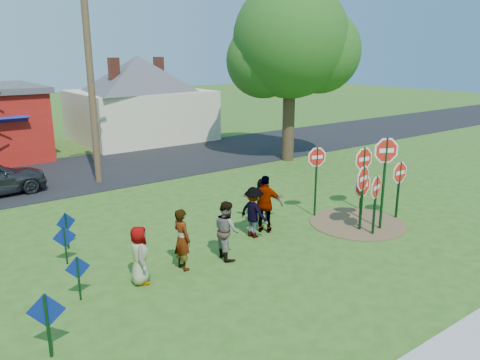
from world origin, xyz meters
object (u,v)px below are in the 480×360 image
(stop_sign_b, at_px, (317,164))
(stop_sign_d, at_px, (363,163))
(person_b, at_px, (182,239))
(stop_sign_c, at_px, (385,162))
(person_a, at_px, (140,255))
(leafy_tree, at_px, (293,46))
(stop_sign_a, at_px, (376,192))
(utility_pole, at_px, (90,68))

(stop_sign_b, distance_m, stop_sign_d, 1.98)
(person_b, bearing_deg, stop_sign_c, -105.13)
(person_b, bearing_deg, person_a, 89.34)
(leafy_tree, bearing_deg, stop_sign_b, -126.91)
(stop_sign_b, height_order, stop_sign_d, stop_sign_b)
(stop_sign_b, height_order, leafy_tree, leafy_tree)
(stop_sign_b, xyz_separation_m, person_b, (-5.82, -0.84, -1.06))
(stop_sign_a, relative_size, stop_sign_d, 0.84)
(stop_sign_c, xyz_separation_m, stop_sign_d, (1.09, 1.70, -0.51))
(stop_sign_a, xyz_separation_m, person_a, (-7.32, 1.43, -0.66))
(stop_sign_b, relative_size, stop_sign_d, 1.05)
(stop_sign_d, xyz_separation_m, person_a, (-8.99, -0.44, -0.99))
(stop_sign_a, bearing_deg, leafy_tree, 46.51)
(stop_sign_b, distance_m, leafy_tree, 9.88)
(person_b, relative_size, leafy_tree, 0.18)
(stop_sign_b, bearing_deg, utility_pole, 134.84)
(person_a, height_order, leafy_tree, leafy_tree)
(stop_sign_c, height_order, person_b, stop_sign_c)
(stop_sign_b, distance_m, person_b, 5.98)
(leafy_tree, bearing_deg, person_a, -146.95)
(stop_sign_c, height_order, stop_sign_d, stop_sign_c)
(stop_sign_b, bearing_deg, person_b, -153.97)
(stop_sign_d, bearing_deg, person_a, -173.31)
(stop_sign_c, relative_size, leafy_tree, 0.35)
(utility_pole, bearing_deg, stop_sign_c, -64.16)
(stop_sign_d, relative_size, leafy_tree, 0.27)
(person_b, bearing_deg, leafy_tree, -58.16)
(person_a, distance_m, leafy_tree, 15.78)
(stop_sign_c, distance_m, person_b, 6.93)
(stop_sign_b, distance_m, person_a, 7.22)
(stop_sign_c, distance_m, person_a, 8.14)
(person_a, xyz_separation_m, leafy_tree, (12.50, 8.14, 5.14))
(stop_sign_b, relative_size, stop_sign_c, 0.82)
(person_a, bearing_deg, person_b, -67.36)
(utility_pole, bearing_deg, stop_sign_d, -55.44)
(stop_sign_c, distance_m, stop_sign_d, 2.08)
(stop_sign_a, xyz_separation_m, utility_pole, (-4.76, 11.21, 3.55))
(stop_sign_a, distance_m, person_b, 6.27)
(stop_sign_c, relative_size, stop_sign_d, 1.29)
(stop_sign_a, xyz_separation_m, stop_sign_c, (0.58, 0.17, 0.84))
(stop_sign_b, bearing_deg, stop_sign_a, -66.17)
(person_b, relative_size, utility_pole, 0.18)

